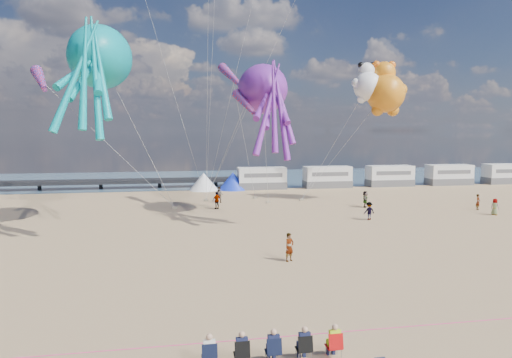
# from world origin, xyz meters

# --- Properties ---
(ground) EXTENTS (120.00, 120.00, 0.00)m
(ground) POSITION_xyz_m (0.00, 0.00, 0.00)
(ground) COLOR tan
(ground) RESTS_ON ground
(water) EXTENTS (120.00, 120.00, 0.00)m
(water) POSITION_xyz_m (0.00, 55.00, 0.02)
(water) COLOR #3E5E77
(water) RESTS_ON ground
(pier) EXTENTS (60.00, 3.00, 0.50)m
(pier) POSITION_xyz_m (-28.00, 44.00, 1.00)
(pier) COLOR black
(pier) RESTS_ON ground
(motorhome_0) EXTENTS (6.60, 2.50, 3.00)m
(motorhome_0) POSITION_xyz_m (6.00, 40.00, 1.50)
(motorhome_0) COLOR silver
(motorhome_0) RESTS_ON ground
(motorhome_1) EXTENTS (6.60, 2.50, 3.00)m
(motorhome_1) POSITION_xyz_m (15.50, 40.00, 1.50)
(motorhome_1) COLOR silver
(motorhome_1) RESTS_ON ground
(motorhome_2) EXTENTS (6.60, 2.50, 3.00)m
(motorhome_2) POSITION_xyz_m (25.00, 40.00, 1.50)
(motorhome_2) COLOR silver
(motorhome_2) RESTS_ON ground
(motorhome_3) EXTENTS (6.60, 2.50, 3.00)m
(motorhome_3) POSITION_xyz_m (34.50, 40.00, 1.50)
(motorhome_3) COLOR silver
(motorhome_3) RESTS_ON ground
(motorhome_4) EXTENTS (6.60, 2.50, 3.00)m
(motorhome_4) POSITION_xyz_m (44.00, 40.00, 1.50)
(motorhome_4) COLOR silver
(motorhome_4) RESTS_ON ground
(tent_white) EXTENTS (4.00, 4.00, 2.40)m
(tent_white) POSITION_xyz_m (-2.00, 40.00, 1.20)
(tent_white) COLOR white
(tent_white) RESTS_ON ground
(tent_blue) EXTENTS (4.00, 4.00, 2.40)m
(tent_blue) POSITION_xyz_m (2.00, 40.00, 1.20)
(tent_blue) COLOR #1933CC
(tent_blue) RESTS_ON ground
(spectator_row) EXTENTS (6.10, 0.90, 1.30)m
(spectator_row) POSITION_xyz_m (-2.51, -6.92, 0.65)
(spectator_row) COLOR black
(spectator_row) RESTS_ON ground
(rope_line) EXTENTS (34.00, 0.03, 0.03)m
(rope_line) POSITION_xyz_m (0.00, -5.00, 0.02)
(rope_line) COLOR #F2338C
(rope_line) RESTS_ON ground
(standing_person) EXTENTS (0.77, 0.69, 1.77)m
(standing_person) POSITION_xyz_m (1.13, 5.11, 0.89)
(standing_person) COLOR tan
(standing_person) RESTS_ON ground
(beachgoer_0) EXTENTS (0.59, 0.69, 1.59)m
(beachgoer_0) POSITION_xyz_m (24.36, 16.82, 0.79)
(beachgoer_0) COLOR #7F6659
(beachgoer_0) RESTS_ON ground
(beachgoer_1) EXTENTS (1.04, 0.89, 1.81)m
(beachgoer_1) POSITION_xyz_m (-0.95, 28.74, 0.91)
(beachgoer_1) COLOR #7F6659
(beachgoer_1) RESTS_ON ground
(beachgoer_2) EXTENTS (0.89, 0.74, 1.65)m
(beachgoer_2) POSITION_xyz_m (11.44, 16.58, 0.82)
(beachgoer_2) COLOR #7F6659
(beachgoer_2) RESTS_ON ground
(beachgoer_3) EXTENTS (1.32, 1.10, 1.78)m
(beachgoer_3) POSITION_xyz_m (-1.58, 24.87, 0.89)
(beachgoer_3) COLOR #7F6659
(beachgoer_3) RESTS_ON ground
(beachgoer_4) EXTENTS (0.86, 1.09, 1.72)m
(beachgoer_4) POSITION_xyz_m (13.93, 23.16, 0.86)
(beachgoer_4) COLOR #7F6659
(beachgoer_4) RESTS_ON ground
(beachgoer_5) EXTENTS (1.45, 1.29, 1.60)m
(beachgoer_5) POSITION_xyz_m (24.67, 19.71, 0.80)
(beachgoer_5) COLOR #7F6659
(beachgoer_5) RESTS_ON ground
(sandbag_a) EXTENTS (0.50, 0.35, 0.22)m
(sandbag_a) POSITION_xyz_m (-5.90, 25.81, 0.11)
(sandbag_a) COLOR gray
(sandbag_a) RESTS_ON ground
(sandbag_b) EXTENTS (0.50, 0.35, 0.22)m
(sandbag_b) POSITION_xyz_m (4.40, 27.54, 0.11)
(sandbag_b) COLOR gray
(sandbag_b) RESTS_ON ground
(sandbag_c) EXTENTS (0.50, 0.35, 0.22)m
(sandbag_c) POSITION_xyz_m (8.59, 28.84, 0.11)
(sandbag_c) COLOR gray
(sandbag_c) RESTS_ON ground
(sandbag_d) EXTENTS (0.50, 0.35, 0.22)m
(sandbag_d) POSITION_xyz_m (3.55, 31.20, 0.11)
(sandbag_d) COLOR gray
(sandbag_d) RESTS_ON ground
(sandbag_e) EXTENTS (0.50, 0.35, 0.22)m
(sandbag_e) POSITION_xyz_m (-2.35, 30.21, 0.11)
(sandbag_e) COLOR gray
(sandbag_e) RESTS_ON ground
(kite_octopus_teal) EXTENTS (5.92, 10.77, 11.67)m
(kite_octopus_teal) POSITION_xyz_m (-11.65, 18.31, 14.05)
(kite_octopus_teal) COLOR #06959C
(kite_octopus_purple) EXTENTS (4.76, 9.95, 11.10)m
(kite_octopus_purple) POSITION_xyz_m (2.46, 21.11, 11.93)
(kite_octopus_purple) COLOR #76259B
(kite_panda) EXTENTS (4.32, 4.13, 5.39)m
(kite_panda) POSITION_xyz_m (15.39, 26.58, 12.93)
(kite_panda) COLOR white
(kite_teddy_orange) EXTENTS (6.35, 6.15, 7.23)m
(kite_teddy_orange) POSITION_xyz_m (17.29, 26.08, 12.14)
(kite_teddy_orange) COLOR orange
(windsock_left) EXTENTS (3.34, 6.56, 6.59)m
(windsock_left) POSITION_xyz_m (-17.50, 22.57, 12.59)
(windsock_left) COLOR red
(windsock_mid) EXTENTS (2.57, 6.42, 6.38)m
(windsock_mid) POSITION_xyz_m (0.15, 25.34, 13.46)
(windsock_mid) COLOR red
(windsock_right) EXTENTS (2.14, 4.59, 4.52)m
(windsock_right) POSITION_xyz_m (0.55, 19.07, 10.42)
(windsock_right) COLOR red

